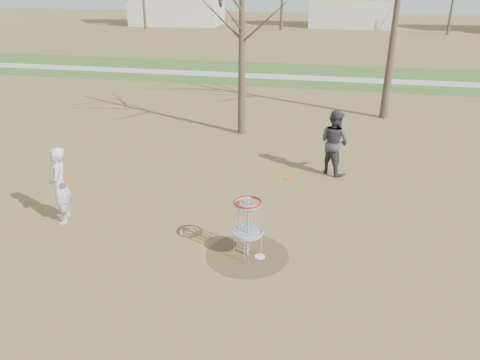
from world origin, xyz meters
The scene contains 9 objects.
ground centered at (0.00, 0.00, 0.00)m, with size 160.00×160.00×0.00m, color brown.
green_band centered at (0.00, 21.00, 0.01)m, with size 160.00×8.00×0.01m, color #2D5119.
footpath centered at (0.00, 20.00, 0.01)m, with size 160.00×1.50×0.01m, color #9E9E99.
dirt_circle centered at (0.00, 0.00, 0.01)m, with size 1.80×1.80×0.01m, color #47331E.
player_standing centered at (-4.73, 0.55, 0.95)m, with size 0.69×0.46×1.91m, color #BBBBBB.
player_throwing centered at (1.59, 5.17, 0.99)m, with size 0.96×0.75×1.98m, color #333538.
disc_grounded centered at (0.28, -0.03, 0.02)m, with size 0.22×0.22×0.02m, color white.
discs_in_play centered at (-1.75, 1.14, 1.16)m, with size 5.17×1.68×0.13m.
disc_golf_basket centered at (0.00, 0.00, 0.91)m, with size 0.64×0.64×1.35m.
Camera 1 is at (1.74, -8.50, 5.52)m, focal length 35.00 mm.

